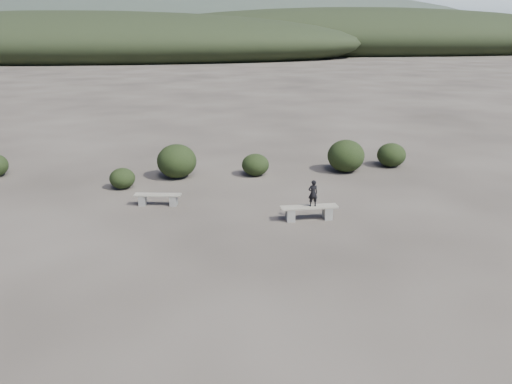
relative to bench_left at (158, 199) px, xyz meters
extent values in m
plane|color=#322C27|center=(2.36, -5.68, -0.24)|extent=(1200.00, 1200.00, 0.00)
cube|color=slate|center=(-0.53, 0.07, -0.06)|extent=(0.26, 0.34, 0.35)
cube|color=slate|center=(0.53, -0.07, -0.06)|extent=(0.26, 0.34, 0.35)
cube|color=gray|center=(0.00, 0.00, 0.13)|extent=(1.62, 0.53, 0.04)
cube|color=slate|center=(4.27, -1.84, -0.04)|extent=(0.27, 0.36, 0.40)
cube|color=slate|center=(5.48, -1.78, -0.04)|extent=(0.27, 0.36, 0.40)
cube|color=gray|center=(4.87, -1.81, 0.19)|extent=(1.83, 0.47, 0.05)
imported|color=black|center=(4.98, -1.80, 0.64)|extent=(0.33, 0.24, 0.85)
ellipsoid|color=black|center=(-1.50, 2.05, 0.15)|extent=(0.95, 0.95, 0.78)
ellipsoid|color=black|center=(0.48, 3.32, 0.44)|extent=(1.58, 1.58, 1.36)
ellipsoid|color=black|center=(3.65, 3.31, 0.21)|extent=(1.12, 1.12, 0.90)
ellipsoid|color=black|center=(7.48, 3.53, 0.43)|extent=(1.54, 1.54, 1.35)
ellipsoid|color=black|center=(9.67, 4.12, 0.27)|extent=(1.23, 1.23, 1.03)
ellipsoid|color=black|center=(-22.64, 84.32, 2.46)|extent=(110.00, 40.00, 12.00)
ellipsoid|color=black|center=(37.36, 104.32, 2.91)|extent=(120.00, 44.00, 14.00)
ellipsoid|color=#2C362C|center=(2.36, 154.32, 5.16)|extent=(190.00, 64.00, 24.00)
ellipsoid|color=slate|center=(72.36, 294.32, 9.66)|extent=(340.00, 110.00, 44.00)
ellipsoid|color=gray|center=(-27.64, 394.32, 12.36)|extent=(460.00, 140.00, 56.00)
camera|label=1|loc=(1.83, -16.29, 5.56)|focal=35.00mm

